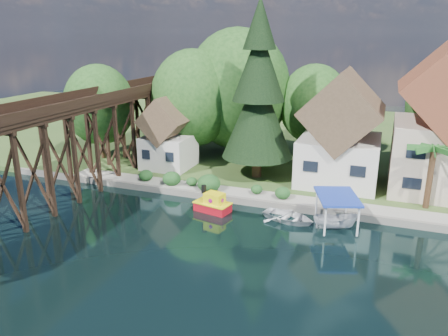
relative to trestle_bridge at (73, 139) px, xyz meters
The scene contains 15 objects.
ground 17.64m from the trestle_bridge, 17.91° to the right, with size 140.00×140.00×0.00m, color black.
bank 33.36m from the trestle_bridge, 60.97° to the left, with size 140.00×52.00×0.50m, color #314F1F.
seawall 20.82m from the trestle_bridge, ahead, with size 60.00×0.40×0.62m, color slate.
promenade 22.90m from the trestle_bridge, 10.63° to the left, with size 50.00×2.60×0.06m, color gray.
trestle_bridge is the anchor object (origin of this frame).
house_left 25.42m from the trestle_bridge, 25.21° to the left, with size 7.64×8.64×11.02m.
house_center 33.96m from the trestle_bridge, 19.49° to the left, with size 8.65×9.18×13.89m.
shed 10.69m from the trestle_bridge, 61.81° to the left, with size 5.09×5.40×7.85m.
bg_trees 23.48m from the trestle_bridge, 43.41° to the left, with size 49.90×13.30×10.57m.
shrubs 12.79m from the trestle_bridge, 19.72° to the left, with size 15.76×2.47×1.70m.
conifer 18.11m from the trestle_bridge, 32.30° to the left, with size 7.13×7.13×17.55m.
palm_tree 31.55m from the trestle_bridge, 11.74° to the left, with size 4.89×4.89×5.78m.
tugboat 14.56m from the trestle_bridge, ahead, with size 3.36×2.29×2.24m.
boat_white_a 20.92m from the trestle_bridge, ahead, with size 3.12×4.36×0.90m, color white.
boat_canopy 24.43m from the trestle_bridge, ahead, with size 4.18×5.03×2.77m.
Camera 1 is at (10.85, -26.68, 14.84)m, focal length 35.00 mm.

